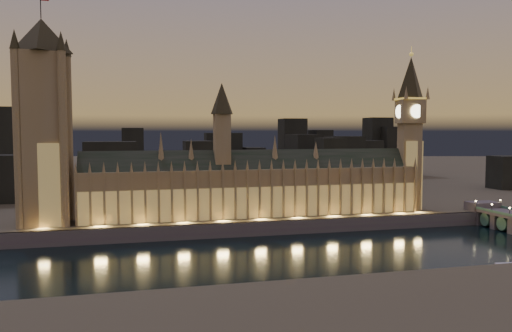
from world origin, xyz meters
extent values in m
plane|color=black|center=(0.00, 0.00, 0.00)|extent=(2000.00, 2000.00, 0.00)
cube|color=#4D402E|center=(0.00, 520.00, 4.00)|extent=(2000.00, 960.00, 8.00)
cube|color=#564552|center=(0.00, 41.00, 4.00)|extent=(2000.00, 2.50, 8.00)
cube|color=olive|center=(6.35, 62.00, 22.00)|extent=(200.13, 21.32, 28.00)
cube|color=tan|center=(6.35, 51.75, 17.00)|extent=(200.00, 0.50, 18.00)
cube|color=black|center=(6.35, 62.00, 39.00)|extent=(200.10, 17.58, 16.26)
cube|color=olive|center=(-13.65, 62.00, 52.00)|extent=(9.00, 9.00, 32.00)
cone|color=#2C2917|center=(-13.65, 62.00, 77.00)|extent=(13.00, 13.00, 18.00)
cube|color=olive|center=(-93.65, 51.40, 22.00)|extent=(1.20, 1.20, 28.00)
cone|color=olive|center=(-93.65, 52.00, 39.00)|extent=(2.00, 2.00, 6.00)
cube|color=olive|center=(-86.51, 51.40, 22.00)|extent=(1.20, 1.20, 28.00)
cone|color=olive|center=(-86.51, 52.00, 39.00)|extent=(2.00, 2.00, 6.00)
cube|color=olive|center=(-79.37, 51.40, 22.00)|extent=(1.20, 1.20, 28.00)
cone|color=olive|center=(-79.37, 52.00, 39.00)|extent=(2.00, 2.00, 6.00)
cube|color=olive|center=(-72.22, 51.40, 22.00)|extent=(1.20, 1.20, 28.00)
cone|color=olive|center=(-72.22, 52.00, 39.00)|extent=(2.00, 2.00, 6.00)
cube|color=olive|center=(-65.08, 51.40, 22.00)|extent=(1.20, 1.20, 28.00)
cone|color=olive|center=(-65.08, 52.00, 39.00)|extent=(2.00, 2.00, 6.00)
cube|color=olive|center=(-57.94, 51.40, 22.00)|extent=(1.20, 1.20, 28.00)
cone|color=olive|center=(-57.94, 52.00, 39.00)|extent=(2.00, 2.00, 6.00)
cube|color=olive|center=(-50.79, 51.40, 22.00)|extent=(1.20, 1.20, 28.00)
cone|color=olive|center=(-50.79, 52.00, 39.00)|extent=(2.00, 2.00, 6.00)
cube|color=olive|center=(-43.65, 51.40, 22.00)|extent=(1.20, 1.20, 28.00)
cone|color=olive|center=(-43.65, 52.00, 39.00)|extent=(2.00, 2.00, 6.00)
cube|color=olive|center=(-36.51, 51.40, 22.00)|extent=(1.20, 1.20, 28.00)
cone|color=olive|center=(-36.51, 52.00, 39.00)|extent=(2.00, 2.00, 6.00)
cube|color=olive|center=(-29.37, 51.40, 22.00)|extent=(1.20, 1.20, 28.00)
cone|color=olive|center=(-29.37, 52.00, 39.00)|extent=(2.00, 2.00, 6.00)
cube|color=olive|center=(-22.22, 51.40, 22.00)|extent=(1.20, 1.20, 28.00)
cone|color=olive|center=(-22.22, 52.00, 39.00)|extent=(2.00, 2.00, 6.00)
cube|color=olive|center=(-15.08, 51.40, 22.00)|extent=(1.20, 1.20, 28.00)
cone|color=olive|center=(-15.08, 52.00, 39.00)|extent=(2.00, 2.00, 6.00)
cube|color=olive|center=(-7.94, 51.40, 22.00)|extent=(1.20, 1.20, 28.00)
cone|color=olive|center=(-7.94, 52.00, 39.00)|extent=(2.00, 2.00, 6.00)
cube|color=olive|center=(-0.79, 51.40, 22.00)|extent=(1.20, 1.20, 28.00)
cone|color=olive|center=(-0.79, 52.00, 39.00)|extent=(2.00, 2.00, 6.00)
cube|color=olive|center=(6.35, 51.40, 22.00)|extent=(1.20, 1.20, 28.00)
cone|color=olive|center=(6.35, 52.00, 39.00)|extent=(2.00, 2.00, 6.00)
cube|color=olive|center=(13.49, 51.40, 22.00)|extent=(1.20, 1.20, 28.00)
cone|color=olive|center=(13.49, 52.00, 39.00)|extent=(2.00, 2.00, 6.00)
cube|color=olive|center=(20.63, 51.40, 22.00)|extent=(1.20, 1.20, 28.00)
cone|color=olive|center=(20.63, 52.00, 39.00)|extent=(2.00, 2.00, 6.00)
cube|color=olive|center=(27.78, 51.40, 22.00)|extent=(1.20, 1.20, 28.00)
cone|color=olive|center=(27.78, 52.00, 39.00)|extent=(2.00, 2.00, 6.00)
cube|color=olive|center=(34.92, 51.40, 22.00)|extent=(1.20, 1.20, 28.00)
cone|color=olive|center=(34.92, 52.00, 39.00)|extent=(2.00, 2.00, 6.00)
cube|color=olive|center=(42.06, 51.40, 22.00)|extent=(1.20, 1.20, 28.00)
cone|color=olive|center=(42.06, 52.00, 39.00)|extent=(2.00, 2.00, 6.00)
cube|color=olive|center=(49.21, 51.40, 22.00)|extent=(1.20, 1.20, 28.00)
cone|color=olive|center=(49.21, 52.00, 39.00)|extent=(2.00, 2.00, 6.00)
cube|color=olive|center=(56.35, 51.40, 22.00)|extent=(1.20, 1.20, 28.00)
cone|color=olive|center=(56.35, 52.00, 39.00)|extent=(2.00, 2.00, 6.00)
cube|color=olive|center=(63.49, 51.40, 22.00)|extent=(1.20, 1.20, 28.00)
cone|color=olive|center=(63.49, 52.00, 39.00)|extent=(2.00, 2.00, 6.00)
cube|color=olive|center=(70.63, 51.40, 22.00)|extent=(1.20, 1.20, 28.00)
cone|color=olive|center=(70.63, 52.00, 39.00)|extent=(2.00, 2.00, 6.00)
cube|color=olive|center=(77.78, 51.40, 22.00)|extent=(1.20, 1.20, 28.00)
cone|color=olive|center=(77.78, 52.00, 39.00)|extent=(2.00, 2.00, 6.00)
cube|color=olive|center=(84.92, 51.40, 22.00)|extent=(1.20, 1.20, 28.00)
cone|color=olive|center=(84.92, 52.00, 39.00)|extent=(2.00, 2.00, 6.00)
cube|color=olive|center=(92.06, 51.40, 22.00)|extent=(1.20, 1.20, 28.00)
cone|color=olive|center=(92.06, 52.00, 39.00)|extent=(2.00, 2.00, 6.00)
cube|color=olive|center=(99.21, 51.40, 22.00)|extent=(1.20, 1.20, 28.00)
cone|color=olive|center=(99.21, 52.00, 39.00)|extent=(2.00, 2.00, 6.00)
cube|color=olive|center=(106.35, 51.40, 22.00)|extent=(1.20, 1.20, 28.00)
cone|color=olive|center=(106.35, 52.00, 39.00)|extent=(2.00, 2.00, 6.00)
cone|color=olive|center=(-48.65, 62.00, 49.00)|extent=(4.40, 4.40, 18.00)
cone|color=olive|center=(-31.65, 62.00, 47.00)|extent=(4.40, 4.40, 14.00)
cone|color=olive|center=(18.35, 62.00, 48.00)|extent=(4.40, 4.40, 16.00)
cone|color=olive|center=(44.35, 62.00, 46.00)|extent=(4.40, 4.40, 12.00)
cube|color=olive|center=(-110.00, 62.00, 53.71)|extent=(25.24, 25.24, 91.41)
cube|color=tan|center=(-110.00, 50.80, 30.00)|extent=(22.00, 0.50, 44.00)
cone|color=#2C2917|center=(-110.00, 62.00, 108.41)|extent=(31.68, 31.68, 18.00)
cylinder|color=black|center=(-110.00, 62.00, 123.41)|extent=(0.50, 0.50, 12.00)
cylinder|color=olive|center=(-121.00, 51.00, 53.71)|extent=(4.40, 4.40, 91.41)
cone|color=#2C2917|center=(-121.00, 51.00, 104.41)|extent=(5.20, 5.20, 10.00)
cylinder|color=olive|center=(-121.00, 73.00, 53.71)|extent=(4.40, 4.40, 91.41)
cone|color=#2C2917|center=(-121.00, 73.00, 104.41)|extent=(5.20, 5.20, 10.00)
cylinder|color=olive|center=(-99.00, 51.00, 53.71)|extent=(4.40, 4.40, 91.41)
cone|color=#2C2917|center=(-99.00, 51.00, 104.41)|extent=(5.20, 5.20, 10.00)
cylinder|color=olive|center=(-99.00, 73.00, 53.71)|extent=(4.40, 4.40, 91.41)
cone|color=#2C2917|center=(-99.00, 73.00, 104.41)|extent=(5.20, 5.20, 10.00)
cube|color=olive|center=(108.00, 62.00, 35.55)|extent=(13.90, 13.90, 55.10)
cube|color=tan|center=(108.00, 55.80, 30.00)|extent=(12.00, 0.50, 44.00)
cube|color=olive|center=(108.00, 62.00, 70.54)|extent=(15.00, 15.00, 14.89)
cube|color=#F2C64C|center=(108.00, 62.00, 78.59)|extent=(15.75, 15.75, 1.20)
cone|color=#2C2917|center=(108.00, 62.00, 92.19)|extent=(18.00, 18.00, 26.00)
sphere|color=#F2C64C|center=(108.00, 62.00, 106.69)|extent=(2.80, 2.80, 2.80)
cylinder|color=#F2C64C|center=(108.00, 62.00, 109.19)|extent=(0.40, 0.40, 5.00)
cylinder|color=#FFF2BF|center=(108.00, 54.25, 70.54)|extent=(8.40, 0.50, 8.40)
cylinder|color=#FFF2BF|center=(108.00, 69.75, 70.54)|extent=(8.40, 0.50, 8.40)
cylinder|color=#FFF2BF|center=(100.25, 62.00, 70.54)|extent=(0.50, 8.40, 8.40)
cylinder|color=#FFF2BF|center=(115.75, 62.00, 70.54)|extent=(0.50, 8.40, 8.40)
cone|color=olive|center=(100.50, 54.50, 81.99)|extent=(2.60, 2.60, 8.00)
cone|color=olive|center=(100.50, 69.50, 81.99)|extent=(2.60, 2.60, 8.00)
cone|color=olive|center=(115.50, 54.50, 81.99)|extent=(2.60, 2.60, 8.00)
cone|color=olive|center=(115.50, 69.50, 81.99)|extent=(2.60, 2.60, 8.00)
cube|color=#564552|center=(150.30, 45.00, 8.75)|extent=(18.56, 12.00, 9.50)
cylinder|color=black|center=(141.42, 11.43, 12.70)|extent=(0.30, 0.30, 4.40)
sphere|color=#FFD88C|center=(141.42, 11.43, 15.00)|extent=(1.00, 1.00, 1.00)
cube|color=#564552|center=(150.30, 25.71, 4.35)|extent=(16.70, 4.00, 9.50)
cylinder|color=black|center=(141.42, 25.71, 12.70)|extent=(0.30, 0.30, 4.40)
sphere|color=#FFD88C|center=(141.42, 25.71, 15.00)|extent=(1.00, 1.00, 1.00)
cube|color=#564552|center=(150.30, 40.00, 4.35)|extent=(16.70, 4.00, 9.50)
cylinder|color=black|center=(141.42, 40.00, 12.70)|extent=(0.30, 0.30, 4.40)
sphere|color=#FFD88C|center=(141.42, 40.00, 15.00)|extent=(1.00, 1.00, 1.00)
cylinder|color=black|center=(159.18, 40.00, 12.70)|extent=(0.30, 0.30, 4.40)
sphere|color=#FFD88C|center=(159.18, 40.00, 15.00)|extent=(1.00, 1.00, 1.00)
cylinder|color=#3A6559|center=(150.30, 32.86, 4.70)|extent=(16.33, 8.00, 8.00)
cube|color=black|center=(58.74, 130.59, 19.22)|extent=(19.03, 19.80, 22.44)
cube|color=black|center=(228.10, 284.12, 35.57)|extent=(42.59, 22.95, 55.15)
cube|color=black|center=(251.88, 143.93, 22.33)|extent=(25.07, 21.33, 28.65)
cube|color=black|center=(86.90, 142.01, 30.45)|extent=(19.65, 20.18, 44.90)
cube|color=black|center=(59.03, 287.29, 24.53)|extent=(19.44, 30.73, 33.05)
cube|color=black|center=(28.03, 293.60, 32.15)|extent=(37.76, 19.44, 48.31)
cube|color=black|center=(-64.29, 249.55, 34.54)|extent=(18.99, 34.57, 53.08)
cube|color=black|center=(-15.73, 157.00, 29.35)|extent=(21.11, 25.14, 42.71)
cube|color=black|center=(-80.84, 168.67, 29.15)|extent=(38.19, 23.57, 42.29)
cube|color=black|center=(156.05, 282.97, 17.34)|extent=(43.78, 39.06, 18.67)
cube|color=black|center=(-136.03, 315.96, 26.18)|extent=(19.72, 40.72, 36.36)
cube|color=black|center=(21.84, 279.78, 22.27)|extent=(44.53, 36.65, 28.54)
cube|color=black|center=(-22.89, 299.85, 18.78)|extent=(40.45, 27.15, 21.57)
cube|color=black|center=(-147.85, 158.07, 24.71)|extent=(24.19, 23.03, 33.42)
cube|color=black|center=(99.90, 245.55, 31.52)|extent=(24.63, 41.01, 47.03)
cube|color=black|center=(-130.97, 260.53, 22.13)|extent=(18.33, 34.81, 28.26)
cube|color=black|center=(35.47, 174.58, 18.51)|extent=(44.15, 42.43, 21.01)
cube|color=black|center=(119.43, 189.31, 30.83)|extent=(30.39, 22.61, 45.65)
cube|color=black|center=(176.70, 259.49, 28.21)|extent=(28.33, 19.81, 40.42)
cube|color=black|center=(133.70, 170.48, 19.68)|extent=(24.83, 31.49, 23.35)
cube|color=black|center=(140.10, 301.59, 33.70)|extent=(19.19, 29.53, 51.39)
cube|color=black|center=(-178.93, 300.00, 44.63)|extent=(26.00, 26.00, 73.26)
cube|color=black|center=(106.55, 300.00, 39.90)|extent=(26.00, 26.00, 63.80)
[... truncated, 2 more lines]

